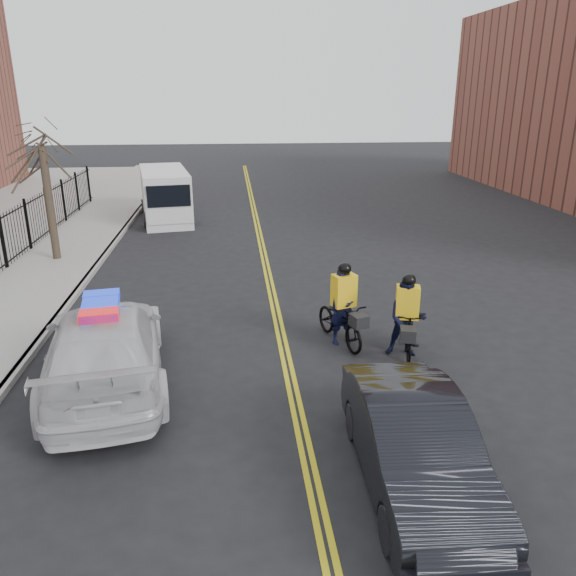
# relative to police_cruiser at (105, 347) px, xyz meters

# --- Properties ---
(ground) EXTENTS (120.00, 120.00, 0.00)m
(ground) POSITION_rel_police_cruiser_xyz_m (3.89, -0.48, -0.86)
(ground) COLOR black
(ground) RESTS_ON ground
(center_line_left) EXTENTS (0.10, 60.00, 0.01)m
(center_line_left) POSITION_rel_police_cruiser_xyz_m (3.81, 7.52, -0.85)
(center_line_left) COLOR gold
(center_line_left) RESTS_ON ground
(center_line_right) EXTENTS (0.10, 60.00, 0.01)m
(center_line_right) POSITION_rel_police_cruiser_xyz_m (3.97, 7.52, -0.85)
(center_line_right) COLOR gold
(center_line_right) RESTS_ON ground
(sidewalk) EXTENTS (3.00, 60.00, 0.15)m
(sidewalk) POSITION_rel_police_cruiser_xyz_m (-3.61, 7.52, -0.78)
(sidewalk) COLOR gray
(sidewalk) RESTS_ON ground
(curb) EXTENTS (0.20, 60.00, 0.15)m
(curb) POSITION_rel_police_cruiser_xyz_m (-2.11, 7.52, -0.78)
(curb) COLOR gray
(curb) RESTS_ON ground
(street_tree) EXTENTS (3.20, 3.20, 4.80)m
(street_tree) POSITION_rel_police_cruiser_xyz_m (-3.71, 9.52, 2.68)
(street_tree) COLOR #32261D
(street_tree) RESTS_ON sidewalk
(police_cruiser) EXTENTS (3.29, 6.18, 1.87)m
(police_cruiser) POSITION_rel_police_cruiser_xyz_m (0.00, 0.00, 0.00)
(police_cruiser) COLOR silver
(police_cruiser) RESTS_ON ground
(dark_sedan) EXTENTS (1.68, 4.53, 1.48)m
(dark_sedan) POSITION_rel_police_cruiser_xyz_m (5.44, -3.89, -0.12)
(dark_sedan) COLOR black
(dark_sedan) RESTS_ON ground
(cargo_van) EXTENTS (3.01, 5.99, 2.40)m
(cargo_van) POSITION_rel_police_cruiser_xyz_m (-0.46, 16.46, 0.31)
(cargo_van) COLOR silver
(cargo_van) RESTS_ON ground
(cyclist_near) EXTENTS (1.36, 2.24, 2.08)m
(cyclist_near) POSITION_rel_police_cruiser_xyz_m (5.38, 1.55, -0.14)
(cyclist_near) COLOR black
(cyclist_near) RESTS_ON ground
(cyclist_far) EXTENTS (1.04, 2.07, 2.01)m
(cyclist_far) POSITION_rel_police_cruiser_xyz_m (6.70, 0.73, -0.07)
(cyclist_far) COLOR black
(cyclist_far) RESTS_ON ground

